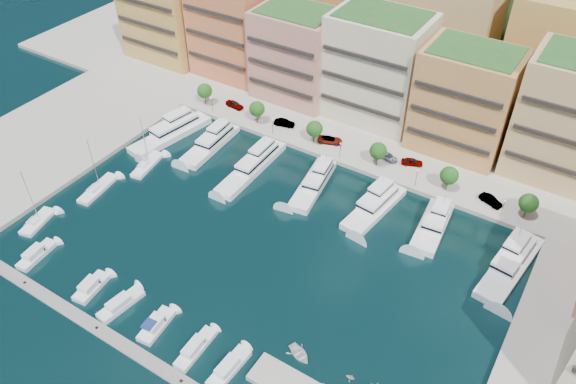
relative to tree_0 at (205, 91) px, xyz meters
name	(u,v)px	position (x,y,z in m)	size (l,w,h in m)	color
ground	(261,246)	(40.00, -33.50, -4.74)	(400.00, 400.00, 0.00)	black
north_quay	(395,102)	(40.00, 28.50, -4.74)	(220.00, 64.00, 2.00)	#9E998E
west_quay	(14,162)	(-22.00, -41.50, -4.74)	(34.00, 76.00, 2.00)	#9E998E
hillside	(458,35)	(40.00, 76.50, -4.74)	(240.00, 40.00, 58.00)	#173415
south_pontoon	(138,354)	(37.00, -63.50, -4.74)	(72.00, 2.20, 0.35)	gray
apartment_0	(166,14)	(-26.00, 16.49, 8.57)	(22.00, 16.50, 24.80)	gold
apartment_1	(233,25)	(-4.00, 18.49, 9.57)	(20.00, 16.50, 26.80)	#D76947
apartment_2	(297,54)	(17.00, 16.49, 7.57)	(20.00, 15.50, 22.80)	tan
apartment_3	(377,67)	(38.00, 18.49, 9.07)	(22.00, 16.50, 25.80)	beige
apartment_4	(465,101)	(60.00, 16.49, 8.07)	(20.00, 15.50, 23.80)	#CD8A4C
apartment_5	(575,120)	(82.00, 18.49, 9.57)	(22.00, 16.50, 26.80)	tan
backblock_1	(337,6)	(15.00, 40.50, 11.26)	(26.00, 18.00, 30.00)	#CD8A4C
backblock_2	(441,31)	(45.00, 40.50, 11.26)	(26.00, 18.00, 30.00)	tan
backblock_3	(565,61)	(75.00, 40.50, 11.26)	(26.00, 18.00, 30.00)	gold
tree_0	(205,91)	(0.00, 0.00, 0.00)	(3.80, 3.80, 5.65)	#473323
tree_1	(257,109)	(16.00, 0.00, 0.00)	(3.80, 3.80, 5.65)	#473323
tree_2	(314,129)	(32.00, 0.00, 0.00)	(3.80, 3.80, 5.65)	#473323
tree_3	(378,151)	(48.00, 0.00, 0.00)	(3.80, 3.80, 5.65)	#473323
tree_4	(449,175)	(64.00, 0.00, 0.00)	(3.80, 3.80, 5.65)	#473323
tree_5	(529,203)	(80.00, 0.00, 0.00)	(3.80, 3.80, 5.65)	#473323
lamppost_0	(212,103)	(4.00, -2.30, -0.92)	(0.30, 0.30, 4.20)	black
lamppost_1	(273,124)	(22.00, -2.30, -0.92)	(0.30, 0.30, 4.20)	black
lamppost_2	(340,148)	(40.00, -2.30, -0.92)	(0.30, 0.30, 4.20)	black
lamppost_3	(417,175)	(58.00, -2.30, -0.92)	(0.30, 0.30, 4.20)	black
lamppost_4	(503,206)	(76.00, -2.30, -0.92)	(0.30, 0.30, 4.20)	black
yacht_0	(173,131)	(1.38, -14.36, -3.53)	(8.68, 22.05, 7.30)	white
yacht_1	(212,142)	(11.99, -12.86, -3.65)	(5.80, 18.41, 7.30)	white
yacht_2	(254,164)	(25.13, -14.59, -3.53)	(4.91, 22.13, 7.30)	white
yacht_3	(315,181)	(39.52, -12.60, -3.53)	(7.14, 18.15, 7.30)	white
yacht_4	(376,205)	(53.78, -12.55, -3.65)	(7.06, 17.96, 7.30)	white
yacht_5	(434,223)	(65.68, -11.43, -3.53)	(6.23, 15.51, 7.30)	white
yacht_6	(512,263)	(81.36, -13.70, -3.53)	(7.59, 20.57, 7.30)	white
cruiser_0	(36,255)	(6.46, -58.09, -4.20)	(3.41, 8.21, 2.55)	white
cruiser_2	(91,287)	(20.93, -58.08, -4.20)	(3.65, 7.36, 2.55)	white
cruiser_3	(121,305)	(28.00, -58.09, -4.20)	(3.63, 8.66, 2.55)	white
cruiser_4	(156,325)	(36.04, -58.10, -4.17)	(3.50, 7.53, 2.66)	white
cruiser_5	(195,349)	(44.30, -58.09, -4.20)	(2.64, 8.49, 2.55)	white
cruiser_6	(229,368)	(50.85, -58.09, -4.20)	(2.86, 8.32, 2.55)	white
sailboat_0	(38,222)	(-0.86, -52.01, -4.43)	(4.62, 8.41, 13.20)	white
sailboat_2	(147,165)	(4.61, -26.72, -4.43)	(4.41, 9.96, 13.20)	white
sailboat_1	(98,189)	(1.57, -38.44, -4.44)	(4.23, 10.61, 13.20)	white
tender_1	(350,377)	(67.21, -49.38, -4.36)	(1.27, 1.47, 0.77)	beige
tender_0	(299,354)	(58.63, -50.12, -4.29)	(3.14, 4.40, 0.91)	silver
car_0	(235,104)	(7.28, 2.52, -2.89)	(2.01, 5.00, 1.70)	gray
car_1	(284,123)	(22.41, 2.15, -2.92)	(1.73, 4.97, 1.64)	gray
car_2	(330,140)	(35.19, 1.87, -2.97)	(2.57, 5.58, 1.55)	gray
car_3	(387,156)	(48.99, 3.24, -2.99)	(2.11, 5.19, 1.51)	gray
car_4	(412,162)	(54.57, 4.15, -2.94)	(1.89, 4.70, 1.60)	gray
car_5	(491,200)	(73.09, 0.56, -2.94)	(1.69, 4.85, 1.60)	gray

